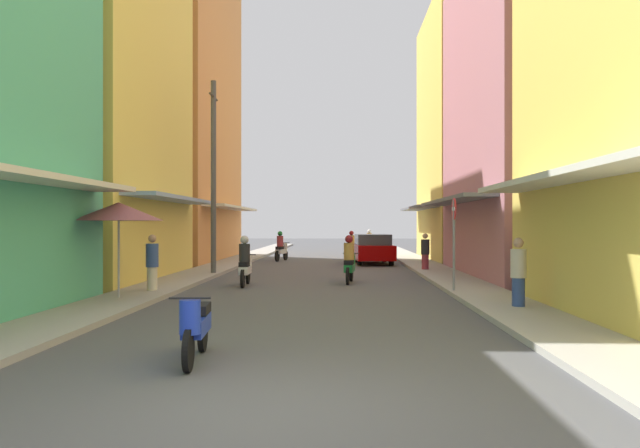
{
  "coord_description": "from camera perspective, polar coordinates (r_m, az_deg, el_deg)",
  "views": [
    {
      "loc": [
        0.8,
        -5.92,
        1.92
      ],
      "look_at": [
        -0.05,
        17.55,
        1.94
      ],
      "focal_mm": 33.08,
      "sensor_mm": 36.0,
      "label": 1
    }
  ],
  "objects": [
    {
      "name": "ground_plane",
      "position": [
        26.64,
        0.36,
        -4.19
      ],
      "size": [
        108.39,
        108.39,
        0.0
      ],
      "primitive_type": "plane",
      "color": "#4C4C4F"
    },
    {
      "name": "sidewalk_left",
      "position": [
        27.16,
        -9.34,
        -3.98
      ],
      "size": [
        1.67,
        57.27,
        0.12
      ],
      "primitive_type": "cube",
      "color": "#9E9991",
      "rests_on": "ground"
    },
    {
      "name": "sidewalk_right",
      "position": [
        26.89,
        10.16,
        -4.02
      ],
      "size": [
        1.67,
        57.27,
        0.12
      ],
      "primitive_type": "cube",
      "color": "#ADA89E",
      "rests_on": "ground"
    },
    {
      "name": "building_left_mid",
      "position": [
        22.82,
        -22.57,
        14.87
      ],
      "size": [
        7.05,
        8.57,
        15.61
      ],
      "color": "#EFD159",
      "rests_on": "ground"
    },
    {
      "name": "building_left_far",
      "position": [
        32.76,
        -14.57,
        11.5
      ],
      "size": [
        7.05,
        11.05,
        16.98
      ],
      "color": "#D88C4C",
      "rests_on": "ground"
    },
    {
      "name": "building_right_mid",
      "position": [
        23.46,
        21.28,
        9.97
      ],
      "size": [
        7.05,
        10.04,
        12.02
      ],
      "color": "#B7727F",
      "rests_on": "ground"
    },
    {
      "name": "building_right_far",
      "position": [
        32.92,
        15.57,
        8.26
      ],
      "size": [
        7.05,
        9.01,
        13.37
      ],
      "color": "#EFD159",
      "rests_on": "ground"
    },
    {
      "name": "motorbike_silver",
      "position": [
        31.17,
        -3.77,
        -2.29
      ],
      "size": [
        0.67,
        1.77,
        1.58
      ],
      "color": "black",
      "rests_on": "ground"
    },
    {
      "name": "motorbike_red",
      "position": [
        32.87,
        3.07,
        -2.18
      ],
      "size": [
        0.55,
        1.81,
        1.58
      ],
      "color": "black",
      "rests_on": "ground"
    },
    {
      "name": "motorbike_white",
      "position": [
        18.58,
        -7.24,
        -3.81
      ],
      "size": [
        0.55,
        1.81,
        1.58
      ],
      "color": "black",
      "rests_on": "ground"
    },
    {
      "name": "motorbike_blue",
      "position": [
        8.53,
        -11.96,
        -9.63
      ],
      "size": [
        0.55,
        1.81,
        0.96
      ],
      "color": "black",
      "rests_on": "ground"
    },
    {
      "name": "motorbike_black",
      "position": [
        41.47,
        4.82,
        -1.73
      ],
      "size": [
        0.55,
        1.8,
        1.58
      ],
      "color": "black",
      "rests_on": "ground"
    },
    {
      "name": "motorbike_green",
      "position": [
        19.33,
        2.88,
        -3.66
      ],
      "size": [
        0.55,
        1.81,
        1.58
      ],
      "color": "black",
      "rests_on": "ground"
    },
    {
      "name": "parked_car",
      "position": [
        28.87,
        5.09,
        -2.4
      ],
      "size": [
        2.01,
        4.2,
        1.45
      ],
      "color": "#8C0000",
      "rests_on": "ground"
    },
    {
      "name": "pedestrian_midway",
      "position": [
        13.74,
        18.65,
        -4.67
      ],
      "size": [
        0.34,
        0.34,
        1.63
      ],
      "color": "#334C8C",
      "rests_on": "ground"
    },
    {
      "name": "pedestrian_far",
      "position": [
        16.85,
        -15.93,
        -3.79
      ],
      "size": [
        0.34,
        0.34,
        1.65
      ],
      "color": "beige",
      "rests_on": "ground"
    },
    {
      "name": "pedestrian_crossing",
      "position": [
        24.12,
        10.14,
        -2.76
      ],
      "size": [
        0.34,
        0.34,
        1.57
      ],
      "color": "#99333F",
      "rests_on": "ground"
    },
    {
      "name": "vendor_umbrella",
      "position": [
        15.32,
        -18.9,
        1.15
      ],
      "size": [
        2.15,
        2.15,
        2.47
      ],
      "color": "#99999E",
      "rests_on": "ground"
    },
    {
      "name": "utility_pole",
      "position": [
        22.42,
        -10.27,
        4.56
      ],
      "size": [
        0.2,
        1.2,
        7.3
      ],
      "color": "#4C4C4F",
      "rests_on": "ground"
    },
    {
      "name": "street_sign_no_entry",
      "position": [
        16.52,
        12.83,
        -0.76
      ],
      "size": [
        0.07,
        0.6,
        2.65
      ],
      "color": "gray",
      "rests_on": "ground"
    }
  ]
}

